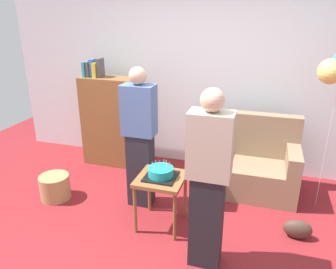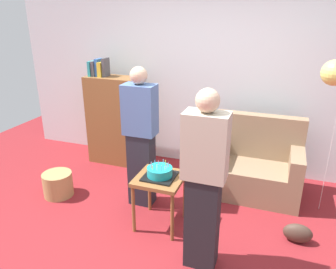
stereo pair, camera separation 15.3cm
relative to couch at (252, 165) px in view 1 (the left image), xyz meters
name	(u,v)px [view 1 (the left image)]	position (x,y,z in m)	size (l,w,h in m)	color
ground_plane	(162,249)	(-0.74, -1.42, -0.34)	(8.00, 8.00, 0.00)	maroon
wall_back	(207,74)	(-0.74, 0.63, 1.01)	(6.00, 0.10, 2.70)	silver
couch	(252,165)	(0.00, 0.00, 0.00)	(1.10, 0.70, 0.96)	#8C7054
bookshelf	(110,120)	(-2.06, 0.21, 0.33)	(0.80, 0.36, 1.56)	brown
side_table	(161,184)	(-0.87, -1.05, 0.15)	(0.48, 0.48, 0.57)	brown
birthday_cake	(161,173)	(-0.87, -1.05, 0.28)	(0.32, 0.32, 0.17)	black
person_blowing_candles	(140,138)	(-1.23, -0.71, 0.49)	(0.36, 0.22, 1.63)	#23232D
person_holding_cake	(208,182)	(-0.31, -1.46, 0.49)	(0.36, 0.22, 1.63)	black
wicker_basket	(55,187)	(-2.28, -0.93, -0.19)	(0.36, 0.36, 0.30)	#A88451
handbag	(298,229)	(0.52, -0.86, -0.24)	(0.28, 0.14, 0.20)	#473328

